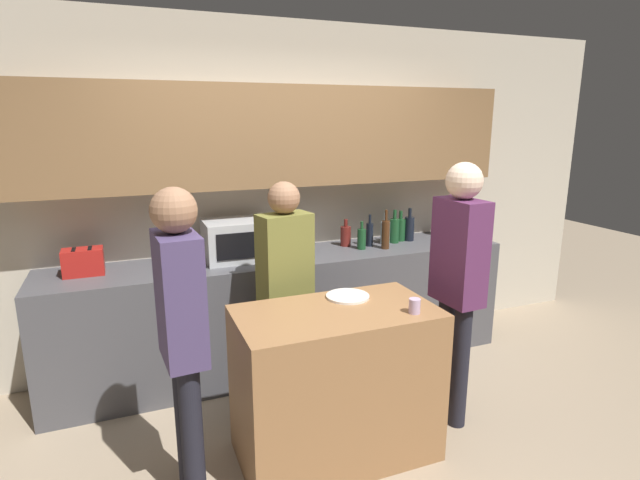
% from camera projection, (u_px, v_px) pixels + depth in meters
% --- Properties ---
extents(ground_plane, '(14.00, 14.00, 0.00)m').
position_uv_depth(ground_plane, '(366.00, 472.00, 2.84)').
color(ground_plane, gray).
extents(back_wall, '(6.40, 0.40, 2.70)m').
position_uv_depth(back_wall, '(276.00, 172.00, 3.97)').
color(back_wall, beige).
rests_on(back_wall, ground_plane).
extents(back_counter, '(3.60, 0.62, 0.92)m').
position_uv_depth(back_counter, '(288.00, 311.00, 3.98)').
color(back_counter, '#4C4C51').
rests_on(back_counter, ground_plane).
extents(kitchen_island, '(1.13, 0.63, 0.91)m').
position_uv_depth(kitchen_island, '(336.00, 383.00, 2.90)').
color(kitchen_island, '#996B42').
rests_on(kitchen_island, ground_plane).
extents(microwave, '(0.52, 0.39, 0.30)m').
position_uv_depth(microwave, '(239.00, 240.00, 3.75)').
color(microwave, '#B7BABC').
rests_on(microwave, back_counter).
extents(toaster, '(0.26, 0.16, 0.18)m').
position_uv_depth(toaster, '(83.00, 262.00, 3.38)').
color(toaster, '#B21E19').
rests_on(toaster, back_counter).
extents(potted_plant, '(0.14, 0.14, 0.39)m').
position_uv_depth(potted_plant, '(453.00, 215.00, 4.44)').
color(potted_plant, '#333D4C').
rests_on(potted_plant, back_counter).
extents(bottle_0, '(0.09, 0.09, 0.23)m').
position_uv_depth(bottle_0, '(346.00, 236.00, 4.15)').
color(bottle_0, maroon).
rests_on(bottle_0, back_counter).
extents(bottle_1, '(0.07, 0.07, 0.23)m').
position_uv_depth(bottle_1, '(362.00, 239.00, 4.05)').
color(bottle_1, '#194723').
rests_on(bottle_1, back_counter).
extents(bottle_2, '(0.06, 0.06, 0.27)m').
position_uv_depth(bottle_2, '(370.00, 234.00, 4.14)').
color(bottle_2, black).
rests_on(bottle_2, back_counter).
extents(bottle_3, '(0.07, 0.07, 0.32)m').
position_uv_depth(bottle_3, '(386.00, 234.00, 4.05)').
color(bottle_3, '#472814').
rests_on(bottle_3, back_counter).
extents(bottle_4, '(0.08, 0.08, 0.26)m').
position_uv_depth(bottle_4, '(385.00, 232.00, 4.22)').
color(bottle_4, silver).
rests_on(bottle_4, back_counter).
extents(bottle_5, '(0.08, 0.08, 0.28)m').
position_uv_depth(bottle_5, '(394.00, 230.00, 4.26)').
color(bottle_5, '#194723').
rests_on(bottle_5, back_counter).
extents(bottle_6, '(0.09, 0.09, 0.26)m').
position_uv_depth(bottle_6, '(400.00, 229.00, 4.33)').
color(bottle_6, '#194723').
rests_on(bottle_6, back_counter).
extents(bottle_7, '(0.08, 0.08, 0.29)m').
position_uv_depth(bottle_7, '(409.00, 228.00, 4.33)').
color(bottle_7, black).
rests_on(bottle_7, back_counter).
extents(plate_on_island, '(0.26, 0.26, 0.01)m').
position_uv_depth(plate_on_island, '(348.00, 296.00, 3.00)').
color(plate_on_island, white).
rests_on(plate_on_island, kitchen_island).
extents(cup_0, '(0.06, 0.06, 0.08)m').
position_uv_depth(cup_0, '(415.00, 306.00, 2.75)').
color(cup_0, '#C4A8CE').
rests_on(cup_0, kitchen_island).
extents(person_left, '(0.37, 0.25, 1.57)m').
position_uv_depth(person_left, '(285.00, 280.00, 3.27)').
color(person_left, black).
rests_on(person_left, ground_plane).
extents(person_center, '(0.22, 0.35, 1.71)m').
position_uv_depth(person_center, '(458.00, 272.00, 3.11)').
color(person_center, black).
rests_on(person_center, ground_plane).
extents(person_right, '(0.22, 0.35, 1.66)m').
position_uv_depth(person_right, '(182.00, 324.00, 2.42)').
color(person_right, black).
rests_on(person_right, ground_plane).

